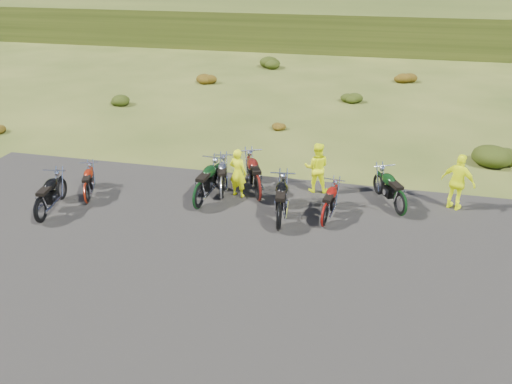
% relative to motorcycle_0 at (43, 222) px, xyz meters
% --- Properties ---
extents(ground, '(300.00, 300.00, 0.00)m').
position_rel_motorcycle_0_xyz_m(ground, '(5.41, 0.68, 0.00)').
color(ground, '#374818').
rests_on(ground, ground).
extents(gravel_pad, '(20.00, 12.00, 0.04)m').
position_rel_motorcycle_0_xyz_m(gravel_pad, '(5.41, -1.32, 0.00)').
color(gravel_pad, black).
rests_on(gravel_pad, ground).
extents(hill_slope, '(300.00, 45.97, 9.37)m').
position_rel_motorcycle_0_xyz_m(hill_slope, '(5.41, 50.68, 0.00)').
color(hill_slope, '#314015').
rests_on(hill_slope, ground).
extents(shrub_0, '(0.77, 0.77, 0.45)m').
position_rel_motorcycle_0_xyz_m(shrub_0, '(-6.59, 6.68, 0.23)').
color(shrub_0, '#5A310B').
rests_on(shrub_0, ground).
extents(shrub_1, '(1.03, 1.03, 0.61)m').
position_rel_motorcycle_0_xyz_m(shrub_1, '(-3.69, 11.98, 0.31)').
color(shrub_1, '#23340D').
rests_on(shrub_1, ground).
extents(shrub_2, '(1.30, 1.30, 0.77)m').
position_rel_motorcycle_0_xyz_m(shrub_2, '(-0.79, 17.28, 0.38)').
color(shrub_2, '#5A310B').
rests_on(shrub_2, ground).
extents(shrub_3, '(1.56, 1.56, 0.92)m').
position_rel_motorcycle_0_xyz_m(shrub_3, '(2.11, 22.58, 0.46)').
color(shrub_3, '#23340D').
rests_on(shrub_3, ground).
extents(shrub_4, '(0.77, 0.77, 0.45)m').
position_rel_motorcycle_0_xyz_m(shrub_4, '(5.01, 9.88, 0.23)').
color(shrub_4, '#5A310B').
rests_on(shrub_4, ground).
extents(shrub_5, '(1.03, 1.03, 0.61)m').
position_rel_motorcycle_0_xyz_m(shrub_5, '(7.91, 15.18, 0.31)').
color(shrub_5, '#23340D').
rests_on(shrub_5, ground).
extents(shrub_6, '(1.30, 1.30, 0.77)m').
position_rel_motorcycle_0_xyz_m(shrub_6, '(10.81, 20.48, 0.38)').
color(shrub_6, '#5A310B').
rests_on(shrub_6, ground).
extents(shrub_7, '(1.56, 1.56, 0.92)m').
position_rel_motorcycle_0_xyz_m(shrub_7, '(13.71, 7.78, 0.46)').
color(shrub_7, '#23340D').
rests_on(shrub_7, ground).
extents(motorcycle_0, '(1.08, 2.26, 1.14)m').
position_rel_motorcycle_0_xyz_m(motorcycle_0, '(0.00, 0.00, 0.00)').
color(motorcycle_0, black).
rests_on(motorcycle_0, ground).
extents(motorcycle_1, '(1.26, 1.95, 0.97)m').
position_rel_motorcycle_0_xyz_m(motorcycle_1, '(0.64, 1.39, 0.00)').
color(motorcycle_1, maroon).
rests_on(motorcycle_1, ground).
extents(motorcycle_2, '(0.94, 2.38, 1.22)m').
position_rel_motorcycle_0_xyz_m(motorcycle_2, '(4.15, 1.84, 0.00)').
color(motorcycle_2, black).
rests_on(motorcycle_2, ground).
extents(motorcycle_3, '(1.14, 2.16, 1.08)m').
position_rel_motorcycle_0_xyz_m(motorcycle_3, '(4.64, 2.62, 0.00)').
color(motorcycle_3, '#ACACB0').
rests_on(motorcycle_3, ground).
extents(motorcycle_4, '(1.67, 2.47, 1.23)m').
position_rel_motorcycle_0_xyz_m(motorcycle_4, '(5.78, 2.78, 0.00)').
color(motorcycle_4, '#50110D').
rests_on(motorcycle_4, ground).
extents(motorcycle_5, '(1.03, 2.40, 1.22)m').
position_rel_motorcycle_0_xyz_m(motorcycle_5, '(6.77, 1.12, 0.00)').
color(motorcycle_5, black).
rests_on(motorcycle_5, ground).
extents(motorcycle_6, '(0.90, 2.02, 1.02)m').
position_rel_motorcycle_0_xyz_m(motorcycle_6, '(7.99, 1.62, 0.00)').
color(motorcycle_6, maroon).
rests_on(motorcycle_6, ground).
extents(motorcycle_7, '(1.60, 2.26, 1.13)m').
position_rel_motorcycle_0_xyz_m(motorcycle_7, '(10.09, 2.79, 0.00)').
color(motorcycle_7, black).
rests_on(motorcycle_7, ground).
extents(person_middle, '(0.65, 0.51, 1.58)m').
position_rel_motorcycle_0_xyz_m(person_middle, '(5.09, 2.97, 0.79)').
color(person_middle, '#F0FC0D').
rests_on(person_middle, ground).
extents(person_right_a, '(0.86, 0.70, 1.65)m').
position_rel_motorcycle_0_xyz_m(person_right_a, '(7.46, 3.89, 0.83)').
color(person_right_a, '#F0FC0D').
rests_on(person_right_a, ground).
extents(person_right_b, '(1.10, 0.88, 1.75)m').
position_rel_motorcycle_0_xyz_m(person_right_b, '(11.73, 3.61, 0.87)').
color(person_right_b, '#F0FC0D').
rests_on(person_right_b, ground).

